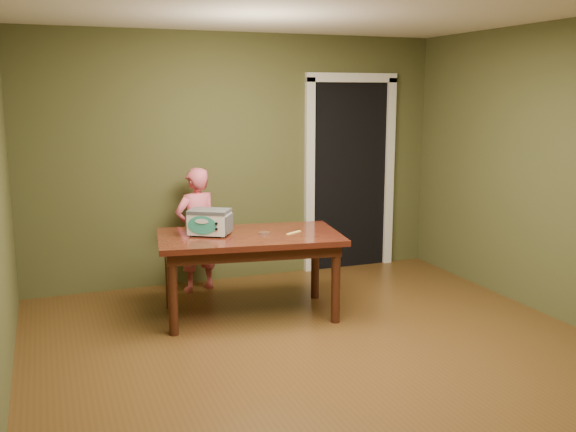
{
  "coord_description": "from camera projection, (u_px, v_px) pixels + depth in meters",
  "views": [
    {
      "loc": [
        -1.94,
        -4.02,
        1.98
      ],
      "look_at": [
        -0.02,
        1.0,
        0.95
      ],
      "focal_mm": 40.0,
      "sensor_mm": 36.0,
      "label": 1
    }
  ],
  "objects": [
    {
      "name": "floor",
      "position": [
        339.0,
        366.0,
        4.74
      ],
      "size": [
        5.0,
        5.0,
        0.0
      ],
      "primitive_type": "plane",
      "color": "#543618",
      "rests_on": "ground"
    },
    {
      "name": "room_shell",
      "position": [
        342.0,
        134.0,
        4.42
      ],
      "size": [
        4.52,
        5.02,
        2.61
      ],
      "color": "#464826",
      "rests_on": "ground"
    },
    {
      "name": "doorway",
      "position": [
        338.0,
        173.0,
        7.55
      ],
      "size": [
        1.1,
        0.66,
        2.25
      ],
      "color": "black",
      "rests_on": "ground"
    },
    {
      "name": "dining_table",
      "position": [
        250.0,
        245.0,
        5.71
      ],
      "size": [
        1.71,
        1.13,
        0.75
      ],
      "rotation": [
        0.0,
        0.0,
        -0.15
      ],
      "color": "#3A110D",
      "rests_on": "floor"
    },
    {
      "name": "toy_oven",
      "position": [
        209.0,
        221.0,
        5.64
      ],
      "size": [
        0.43,
        0.39,
        0.23
      ],
      "rotation": [
        0.0,
        0.0,
        -0.55
      ],
      "color": "#4C4F54",
      "rests_on": "dining_table"
    },
    {
      "name": "baking_pan",
      "position": [
        264.0,
        233.0,
        5.68
      ],
      "size": [
        0.1,
        0.1,
        0.02
      ],
      "color": "silver",
      "rests_on": "dining_table"
    },
    {
      "name": "spatula",
      "position": [
        294.0,
        233.0,
        5.74
      ],
      "size": [
        0.17,
        0.11,
        0.01
      ],
      "primitive_type": "cube",
      "rotation": [
        0.0,
        0.0,
        0.52
      ],
      "color": "#FFE36E",
      "rests_on": "dining_table"
    },
    {
      "name": "child",
      "position": [
        196.0,
        230.0,
        6.45
      ],
      "size": [
        0.53,
        0.42,
        1.26
      ],
      "primitive_type": "imported",
      "rotation": [
        0.0,
        0.0,
        3.44
      ],
      "color": "#ED6178",
      "rests_on": "floor"
    }
  ]
}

